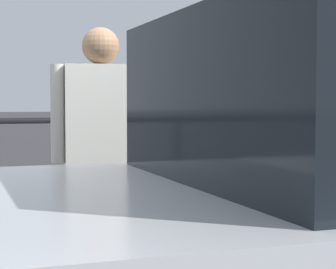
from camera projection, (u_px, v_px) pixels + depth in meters
sidewalk_curb at (100, 261)px, 5.18m from camera, size 36.00×3.20×0.12m
parking_meter at (181, 153)px, 3.95m from camera, size 0.17×0.18×1.33m
pedestrian_at_meter at (101, 145)px, 3.92m from camera, size 0.68×0.47×1.77m
background_railing at (72, 149)px, 6.38m from camera, size 24.06×0.06×1.13m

